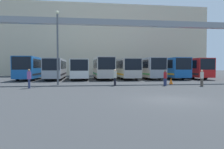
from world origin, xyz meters
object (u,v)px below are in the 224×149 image
object	(u,v)px
bus_slot_2	(80,68)
pedestrian_near_right	(165,77)
bus_slot_3	(103,67)
pedestrian_far_center	(115,77)
bus_slot_5	(146,67)
pedestrian_near_left	(202,78)
bus_slot_7	(189,67)
bus_slot_0	(31,67)
lamp_post	(58,45)
bus_slot_6	(168,67)
bus_slot_4	(125,68)
traffic_cone	(171,81)
bus_slot_1	(56,68)
pedestrian_mid_right	(29,78)

from	to	relation	value
bus_slot_2	pedestrian_near_right	bearing A→B (deg)	-57.59
bus_slot_3	pedestrian_far_center	bearing A→B (deg)	-89.91
bus_slot_5	pedestrian_near_left	bearing A→B (deg)	-85.30
pedestrian_far_center	bus_slot_7	bearing A→B (deg)	124.34
bus_slot_5	pedestrian_far_center	world-z (taller)	bus_slot_5
bus_slot_0	lamp_post	bearing A→B (deg)	-64.60
bus_slot_3	pedestrian_near_right	size ratio (longest dim) A/B	6.82
bus_slot_0	bus_slot_6	size ratio (longest dim) A/B	0.96
bus_slot_4	bus_slot_5	size ratio (longest dim) A/B	1.00
bus_slot_0	pedestrian_far_center	size ratio (longest dim) A/B	6.37
bus_slot_3	pedestrian_near_left	bearing A→B (deg)	-59.13
pedestrian_far_center	traffic_cone	bearing A→B (deg)	94.36
bus_slot_1	pedestrian_far_center	world-z (taller)	bus_slot_1
bus_slot_6	pedestrian_far_center	distance (m)	16.81
bus_slot_1	pedestrian_near_right	xyz separation A→B (m)	(12.38, -13.54, -0.95)
bus_slot_5	bus_slot_7	distance (m)	7.31
bus_slot_0	bus_slot_1	xyz separation A→B (m)	(3.64, 0.38, -0.13)
bus_slot_1	bus_slot_2	distance (m)	3.65
bus_slot_7	pedestrian_far_center	bearing A→B (deg)	-139.19
pedestrian_far_center	pedestrian_near_right	xyz separation A→B (m)	(5.08, -0.59, -0.06)
bus_slot_4	bus_slot_1	bearing A→B (deg)	-178.63
lamp_post	bus_slot_7	bearing A→B (deg)	27.74
bus_slot_3	bus_slot_7	bearing A→B (deg)	-0.12
bus_slot_1	pedestrian_near_left	xyz separation A→B (m)	(15.78, -14.58, -0.92)
bus_slot_1	bus_slot_2	xyz separation A→B (m)	(3.64, 0.24, -0.05)
bus_slot_5	pedestrian_far_center	bearing A→B (deg)	-118.76
bus_slot_0	bus_slot_5	world-z (taller)	bus_slot_0
pedestrian_far_center	pedestrian_near_left	size ratio (longest dim) A/B	1.04
bus_slot_4	pedestrian_mid_right	xyz separation A→B (m)	(-11.61, -14.74, -0.90)
bus_slot_4	bus_slot_7	distance (m)	10.94
bus_slot_4	pedestrian_near_right	size ratio (longest dim) A/B	7.61
pedestrian_near_left	traffic_cone	size ratio (longest dim) A/B	2.24
bus_slot_3	bus_slot_6	world-z (taller)	bus_slot_3
bus_slot_2	pedestrian_mid_right	distance (m)	15.36
bus_slot_2	bus_slot_5	size ratio (longest dim) A/B	0.99
bus_slot_1	bus_slot_7	distance (m)	21.84
bus_slot_1	bus_slot_6	xyz separation A→B (m)	(18.20, -0.18, 0.10)
pedestrian_mid_right	lamp_post	size ratio (longest dim) A/B	0.22
bus_slot_1	bus_slot_6	world-z (taller)	bus_slot_6
bus_slot_3	traffic_cone	distance (m)	13.17
pedestrian_near_left	pedestrian_mid_right	world-z (taller)	pedestrian_mid_right
pedestrian_near_left	pedestrian_near_right	bearing A→B (deg)	-118.59
bus_slot_6	lamp_post	xyz separation A→B (m)	(-16.74, -10.93, 2.38)
bus_slot_5	pedestrian_near_right	xyz separation A→B (m)	(-2.18, -13.81, -1.05)
bus_slot_3	lamp_post	xyz separation A→B (m)	(-5.82, -10.75, 2.35)
bus_slot_3	bus_slot_7	world-z (taller)	bus_slot_3
lamp_post	pedestrian_mid_right	bearing A→B (deg)	-122.57
bus_slot_5	bus_slot_6	size ratio (longest dim) A/B	1.08
bus_slot_2	bus_slot_6	size ratio (longest dim) A/B	1.07
bus_slot_4	traffic_cone	size ratio (longest dim) A/B	16.58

